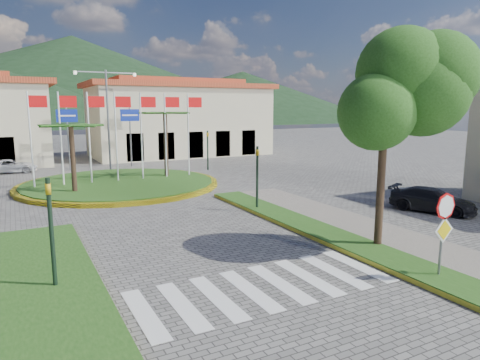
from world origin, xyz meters
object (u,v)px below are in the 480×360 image
roundabout_island (120,183)px  white_van (11,166)px  stop_sign (444,222)px  deciduous_tree (385,104)px  car_side_right (432,200)px  car_dark_b (180,151)px

roundabout_island → white_van: size_ratio=3.37×
stop_sign → white_van: (-11.14, 29.75, -1.27)m
roundabout_island → deciduous_tree: deciduous_tree is taller
stop_sign → deciduous_tree: deciduous_tree is taller
roundabout_island → car_side_right: bearing=-49.8°
stop_sign → car_dark_b: bearing=82.9°
white_van → deciduous_tree: bearing=-154.9°
car_dark_b → deciduous_tree: bearing=164.3°
roundabout_island → car_dark_b: roundabout_island is taller
deciduous_tree → car_dark_b: deciduous_tree is taller
white_van → car_side_right: bearing=-141.3°
roundabout_island → car_dark_b: bearing=56.1°
car_side_right → stop_sign: bearing=-163.1°
white_van → roundabout_island: bearing=-145.9°
car_dark_b → car_side_right: 27.79m
white_van → car_dark_b: size_ratio=0.95×
stop_sign → car_dark_b: size_ratio=0.67×
deciduous_tree → car_side_right: 8.44m
roundabout_island → white_van: (-6.25, 9.71, 0.35)m
deciduous_tree → car_dark_b: (3.55, 30.44, -4.52)m
roundabout_island → stop_sign: bearing=-76.3°
deciduous_tree → car_side_right: deciduous_tree is taller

